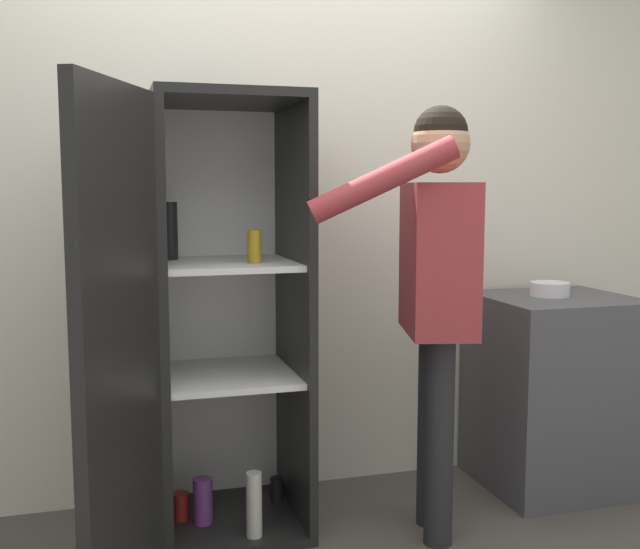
% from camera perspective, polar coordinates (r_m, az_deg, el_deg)
% --- Properties ---
extents(wall_back, '(7.00, 0.06, 2.55)m').
position_cam_1_polar(wall_back, '(3.40, -3.99, 4.68)').
color(wall_back, silver).
rests_on(wall_back, ground_plane).
extents(refrigerator, '(0.87, 1.15, 1.75)m').
position_cam_1_polar(refrigerator, '(2.96, -8.72, -3.67)').
color(refrigerator, black).
rests_on(refrigerator, ground_plane).
extents(person, '(0.74, 0.56, 1.70)m').
position_cam_1_polar(person, '(2.94, 8.81, 0.57)').
color(person, '#262628').
rests_on(person, ground_plane).
extents(counter, '(0.66, 0.61, 0.89)m').
position_cam_1_polar(counter, '(3.70, 17.45, -8.47)').
color(counter, '#4C4C51').
rests_on(counter, ground_plane).
extents(bowl, '(0.18, 0.18, 0.06)m').
position_cam_1_polar(bowl, '(3.61, 17.09, -1.07)').
color(bowl, white).
rests_on(bowl, counter).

